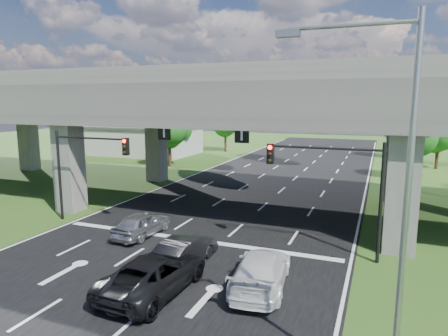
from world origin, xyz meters
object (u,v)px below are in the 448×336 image
Objects in this scene: streetlight_near at (390,188)px; car_trailing at (154,274)px; signal_left at (84,160)px; streetlight_far at (386,123)px; car_dark at (185,251)px; signal_right at (336,177)px; car_white at (261,270)px; car_silver at (142,224)px; streetlight_beyond at (385,117)px.

streetlight_near is 10.57m from car_trailing.
signal_left is 26.95m from streetlight_far.
streetlight_near reaches higher than car_dark.
signal_right is 6.27m from car_white.
car_dark is (4.28, -2.81, -0.02)m from car_silver.
car_dark is (-6.57, -3.75, -3.46)m from signal_right.
car_dark is at bearing -22.44° from signal_left.
car_white is at bearing -117.32° from signal_right.
streetlight_near is (17.92, -9.94, 1.66)m from signal_left.
streetlight_near is 16.71m from car_silver.
streetlight_near reaches higher than signal_right.
streetlight_near is at bearing 150.18° from car_dark.
car_silver is at bearing 145.55° from streetlight_near.
car_trailing is (-4.02, -2.03, 0.02)m from car_white.
signal_left is 14.44m from car_white.
streetlight_beyond is 2.38× the size of car_silver.
car_silver is 0.74× the size of car_trailing.
streetlight_far is 28.61m from car_trailing.
signal_left reaches higher than car_dark.
car_dark is 2.98m from car_trailing.
signal_right is 1.41× the size of car_dark.
streetlight_near and streetlight_far have the same top height.
streetlight_beyond reaches higher than car_silver.
signal_right is at bearing 0.00° from signal_left.
car_trailing is at bearing 19.77° from car_white.
signal_right is 1.06× the size of car_trailing.
car_silver is (-13.12, 9.00, -5.10)m from streetlight_near.
streetlight_far reaches higher than car_trailing.
car_white reaches higher than car_silver.
car_trailing reaches higher than car_dark.
streetlight_far is (0.00, 30.00, 0.00)m from streetlight_near.
car_white is 4.50m from car_trailing.
signal_left reaches higher than car_silver.
streetlight_near and streetlight_beyond have the same top height.
streetlight_near is 2.35× the size of car_dark.
streetlight_far is at bearing -107.78° from car_white.
signal_right is at bearing -131.39° from car_trailing.
streetlight_far is 25.69m from car_white.
streetlight_far is 1.89× the size of car_white.
car_trailing is at bearing 130.08° from car_silver.
car_trailing is (4.40, -5.78, 0.07)m from car_silver.
streetlight_beyond is at bearing 86.39° from signal_right.
car_silver is (-13.12, -37.00, -5.10)m from streetlight_beyond.
car_trailing is (0.12, -2.97, 0.09)m from car_dark.
streetlight_far reaches higher than car_dark.
streetlight_near is at bearing -29.02° from signal_left.
signal_right is 11.42m from car_silver.
car_dark is (-8.84, -23.81, -5.12)m from streetlight_far.
signal_right is 9.90m from car_trailing.
car_white is (-4.70, -24.75, -5.05)m from streetlight_far.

